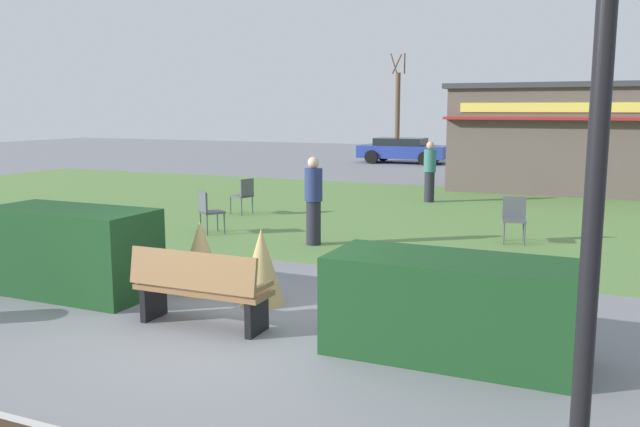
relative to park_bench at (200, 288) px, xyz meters
The scene contains 17 objects.
ground_plane 0.61m from the park_bench, 20.91° to the right, with size 80.00×80.00×0.00m, color slate.
lawn_patch 9.52m from the park_bench, 87.84° to the left, with size 36.00×12.00×0.01m, color #5B8442.
park_bench is the anchor object (origin of this frame).
hedge_left 2.57m from the park_bench, 168.15° to the left, with size 2.43×1.10×1.21m, color #19421E.
hedge_right 2.93m from the park_bench, ahead, with size 2.55×1.10×1.05m, color #19421E.
ornamental_grass_behind_left 1.18m from the park_bench, 80.60° to the left, with size 0.62×0.62×1.02m, color tan.
ornamental_grass_behind_right 1.56m from the park_bench, 123.63° to the left, with size 0.69×0.69×1.02m, color tan.
lamppost_near 5.29m from the park_bench, 26.43° to the right, with size 0.36×0.36×4.30m.
food_kiosk 16.74m from the park_bench, 77.12° to the left, with size 8.65×4.62×3.36m.
cafe_chair_west 6.07m from the park_bench, 122.65° to the left, with size 0.61×0.61×0.89m.
cafe_chair_east 7.28m from the park_bench, 68.38° to the left, with size 0.51×0.51×0.89m.
cafe_chair_center 8.56m from the park_bench, 117.05° to the left, with size 0.53×0.53×0.89m.
person_strolling 11.66m from the park_bench, 91.41° to the left, with size 0.34×0.34×1.69m.
person_standing 5.05m from the park_bench, 99.03° to the left, with size 0.34×0.34×1.69m.
parked_car_west_slot 24.85m from the park_bench, 101.48° to the left, with size 4.22×2.10×1.20m.
parked_car_center_slot 24.36m from the park_bench, 88.56° to the left, with size 4.32×2.28×1.20m.
tree_right_bg 31.10m from the park_bench, 103.19° to the left, with size 0.91×0.96×5.66m.
Camera 1 is at (4.03, -6.21, 2.58)m, focal length 37.10 mm.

